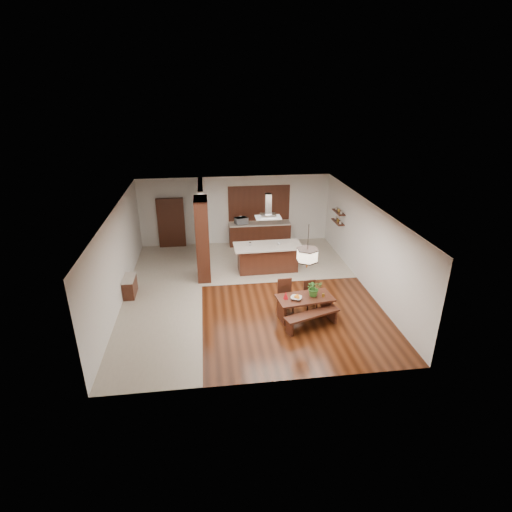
{
  "coord_description": "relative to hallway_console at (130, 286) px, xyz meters",
  "views": [
    {
      "loc": [
        -1.21,
        -11.75,
        6.33
      ],
      "look_at": [
        0.3,
        0.0,
        1.25
      ],
      "focal_mm": 28.0,
      "sensor_mm": 36.0,
      "label": 1
    }
  ],
  "objects": [
    {
      "name": "dining_bench",
      "position": [
        5.38,
        -2.62,
        -0.08
      ],
      "size": [
        1.69,
        0.89,
        0.47
      ],
      "primitive_type": null,
      "rotation": [
        0.0,
        0.0,
        0.33
      ],
      "color": "black",
      "rests_on": "ground"
    },
    {
      "name": "kitchen_window",
      "position": [
        4.81,
        4.26,
        1.44
      ],
      "size": [
        2.6,
        0.08,
        1.5
      ],
      "primitive_type": "cube",
      "color": "brown",
      "rests_on": "room_shell"
    },
    {
      "name": "room_shell",
      "position": [
        3.81,
        -0.2,
        1.75
      ],
      "size": [
        9.0,
        9.04,
        2.92
      ],
      "color": "#361709",
      "rests_on": "ground"
    },
    {
      "name": "dining_chair_right",
      "position": [
        5.64,
        -1.5,
        0.11
      ],
      "size": [
        0.41,
        0.41,
        0.85
      ],
      "primitive_type": null,
      "rotation": [
        0.0,
        0.0,
        0.1
      ],
      "color": "black",
      "rests_on": "ground"
    },
    {
      "name": "range_hood",
      "position": [
        4.73,
        1.32,
        2.15
      ],
      "size": [
        0.9,
        0.55,
        0.87
      ],
      "primitive_type": null,
      "color": "silver",
      "rests_on": "room_shell"
    },
    {
      "name": "hallway_console",
      "position": [
        0.0,
        0.0,
        0.0
      ],
      "size": [
        0.37,
        0.88,
        0.63
      ],
      "primitive_type": "cube",
      "color": "black",
      "rests_on": "ground"
    },
    {
      "name": "microwave",
      "position": [
        4.02,
        3.99,
        0.78
      ],
      "size": [
        0.6,
        0.5,
        0.28
      ],
      "primitive_type": "imported",
      "rotation": [
        0.0,
        0.0,
        0.35
      ],
      "color": "#BBBDC2",
      "rests_on": "rear_counter"
    },
    {
      "name": "soffit_band",
      "position": [
        3.81,
        -0.2,
        2.57
      ],
      "size": [
        8.0,
        9.0,
        0.02
      ],
      "primitive_type": "cube",
      "color": "#3D220F",
      "rests_on": "room_shell"
    },
    {
      "name": "gold_ornament",
      "position": [
        5.84,
        -2.1,
        0.41
      ],
      "size": [
        0.08,
        0.08,
        0.1
      ],
      "primitive_type": "cylinder",
      "rotation": [
        0.0,
        0.0,
        0.09
      ],
      "color": "gold",
      "rests_on": "dining_table"
    },
    {
      "name": "island_cup",
      "position": [
        5.13,
        1.24,
        0.74
      ],
      "size": [
        0.13,
        0.13,
        0.09
      ],
      "primitive_type": "imported",
      "rotation": [
        0.0,
        0.0,
        0.17
      ],
      "color": "silver",
      "rests_on": "kitchen_island"
    },
    {
      "name": "shelf_lower",
      "position": [
        7.68,
        2.4,
        1.08
      ],
      "size": [
        0.26,
        0.9,
        0.04
      ],
      "primitive_type": "cube",
      "color": "black",
      "rests_on": "room_shell"
    },
    {
      "name": "tile_kitchen",
      "position": [
        5.06,
        2.3,
        -0.31
      ],
      "size": [
        5.5,
        4.0,
        0.01
      ],
      "primitive_type": "cube",
      "color": "#C1B4A0",
      "rests_on": "ground"
    },
    {
      "name": "partition_pier",
      "position": [
        2.41,
        1.0,
        1.14
      ],
      "size": [
        0.45,
        1.0,
        2.9
      ],
      "primitive_type": "cube",
      "color": "black",
      "rests_on": "ground"
    },
    {
      "name": "napkin_cone",
      "position": [
        4.73,
        -2.06,
        0.47
      ],
      "size": [
        0.14,
        0.14,
        0.22
      ],
      "primitive_type": "cone",
      "rotation": [
        0.0,
        0.0,
        -0.01
      ],
      "color": "#B50C14",
      "rests_on": "dining_table"
    },
    {
      "name": "fruit_bowl",
      "position": [
        5.03,
        -2.14,
        0.4
      ],
      "size": [
        0.41,
        0.41,
        0.08
      ],
      "primitive_type": "imported",
      "rotation": [
        0.0,
        0.0,
        -0.41
      ],
      "color": "beige",
      "rests_on": "dining_table"
    },
    {
      "name": "partition_stub",
      "position": [
        2.41,
        3.1,
        1.14
      ],
      "size": [
        0.18,
        2.4,
        2.9
      ],
      "primitive_type": "cube",
      "color": "silver",
      "rests_on": "ground"
    },
    {
      "name": "pendant_lantern",
      "position": [
        5.31,
        -2.05,
        1.93
      ],
      "size": [
        0.64,
        0.64,
        1.31
      ],
      "primitive_type": null,
      "color": "beige",
      "rests_on": "room_shell"
    },
    {
      "name": "dining_table",
      "position": [
        5.31,
        -2.05,
        0.18
      ],
      "size": [
        1.71,
        1.02,
        0.67
      ],
      "rotation": [
        0.0,
        0.0,
        0.14
      ],
      "color": "black",
      "rests_on": "ground"
    },
    {
      "name": "shelf_upper",
      "position": [
        7.68,
        2.4,
        1.49
      ],
      "size": [
        0.26,
        0.9,
        0.04
      ],
      "primitive_type": "cube",
      "color": "black",
      "rests_on": "room_shell"
    },
    {
      "name": "dining_chair_left",
      "position": [
        4.84,
        -1.61,
        0.18
      ],
      "size": [
        0.47,
        0.47,
        0.99
      ],
      "primitive_type": null,
      "rotation": [
        0.0,
        0.0,
        0.07
      ],
      "color": "black",
      "rests_on": "ground"
    },
    {
      "name": "rear_counter",
      "position": [
        4.81,
        4.0,
        0.16
      ],
      "size": [
        2.6,
        0.62,
        0.95
      ],
      "color": "black",
      "rests_on": "ground"
    },
    {
      "name": "kitchen_island",
      "position": [
        4.73,
        1.32,
        0.21
      ],
      "size": [
        2.48,
        1.12,
        1.01
      ],
      "rotation": [
        0.0,
        0.0,
        0.02
      ],
      "color": "black",
      "rests_on": "ground"
    },
    {
      "name": "foliage_plant",
      "position": [
        5.58,
        -1.99,
        0.6
      ],
      "size": [
        0.47,
        0.42,
        0.5
      ],
      "primitive_type": "imported",
      "rotation": [
        0.0,
        0.0,
        0.08
      ],
      "color": "#316B23",
      "rests_on": "dining_table"
    },
    {
      "name": "tile_hallway",
      "position": [
        1.06,
        -0.2,
        -0.31
      ],
      "size": [
        2.5,
        9.0,
        0.01
      ],
      "primitive_type": "cube",
      "color": "#C1B4A0",
      "rests_on": "ground"
    },
    {
      "name": "hallway_doorway",
      "position": [
        1.11,
        4.2,
        0.74
      ],
      "size": [
        1.1,
        0.2,
        2.1
      ],
      "primitive_type": "cube",
      "color": "black",
      "rests_on": "ground"
    }
  ]
}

